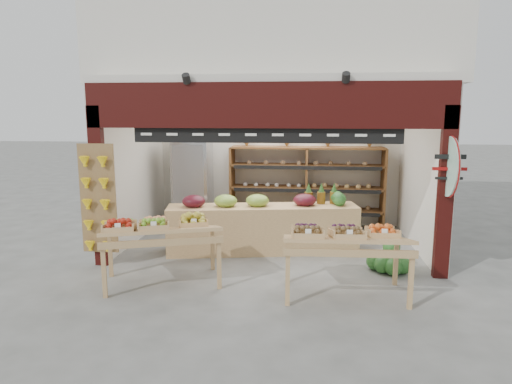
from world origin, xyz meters
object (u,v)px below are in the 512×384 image
object	(u,v)px
back_shelving	(307,173)
display_table_left	(154,228)
cardboard_stack	(212,227)
display_table_right	(341,236)
watermelon_pile	(389,260)
refrigerator	(193,184)
mid_counter	(262,227)

from	to	relation	value
back_shelving	display_table_left	distance (m)	4.33
back_shelving	display_table_left	size ratio (longest dim) A/B	1.75
cardboard_stack	display_table_right	bearing A→B (deg)	-47.53
cardboard_stack	display_table_right	xyz separation A→B (m)	(2.39, -2.61, 0.60)
display_table_right	watermelon_pile	size ratio (longest dim) A/B	2.55
cardboard_stack	watermelon_pile	size ratio (longest dim) A/B	1.41
back_shelving	refrigerator	world-z (taller)	back_shelving
display_table_right	back_shelving	bearing A→B (deg)	97.32
refrigerator	display_table_left	size ratio (longest dim) A/B	1.03
display_table_left	watermelon_pile	size ratio (longest dim) A/B	2.81
mid_counter	display_table_left	xyz separation A→B (m)	(-1.45, -1.71, 0.37)
back_shelving	mid_counter	world-z (taller)	back_shelving
display_table_left	display_table_right	distance (m)	2.74
back_shelving	watermelon_pile	bearing A→B (deg)	-63.95
display_table_left	watermelon_pile	distance (m)	3.77
mid_counter	display_table_left	world-z (taller)	mid_counter
back_shelving	refrigerator	distance (m)	2.51
refrigerator	mid_counter	bearing A→B (deg)	-44.58
refrigerator	back_shelving	bearing A→B (deg)	7.66
refrigerator	watermelon_pile	world-z (taller)	refrigerator
display_table_left	display_table_right	world-z (taller)	same
back_shelving	display_table_right	world-z (taller)	back_shelving
refrigerator	mid_counter	size ratio (longest dim) A/B	0.57
cardboard_stack	display_table_left	distance (m)	2.57
cardboard_stack	mid_counter	distance (m)	1.36
refrigerator	watermelon_pile	size ratio (longest dim) A/B	2.91
watermelon_pile	mid_counter	bearing A→B (deg)	159.44
back_shelving	display_table_left	xyz separation A→B (m)	(-2.25, -3.68, -0.37)
mid_counter	display_table_right	size ratio (longest dim) A/B	2.01
back_shelving	display_table_right	distance (m)	3.87
back_shelving	display_table_right	size ratio (longest dim) A/B	1.93
back_shelving	cardboard_stack	size ratio (longest dim) A/B	3.51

